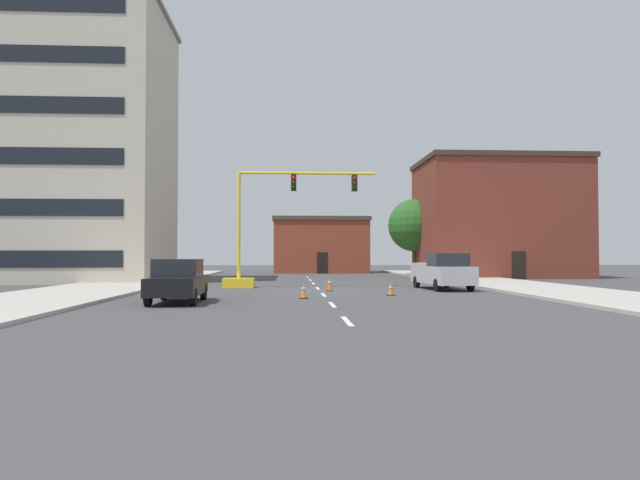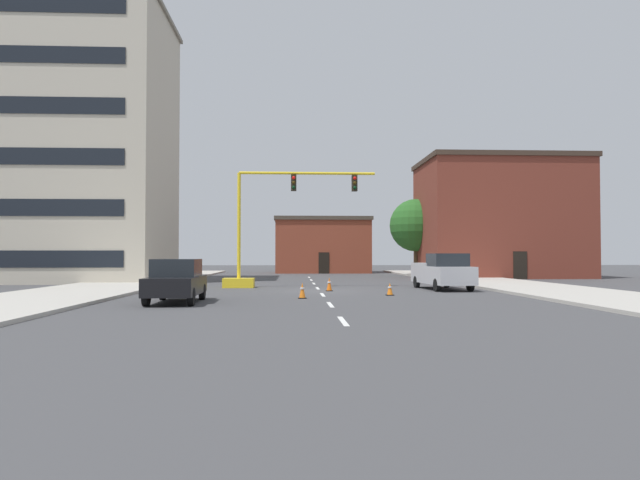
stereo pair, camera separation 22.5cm
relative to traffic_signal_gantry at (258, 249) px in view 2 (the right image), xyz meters
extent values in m
plane|color=#424244|center=(3.45, -3.46, -2.24)|extent=(160.00, 160.00, 0.00)
cube|color=#B2ADA3|center=(-8.63, 4.54, -2.17)|extent=(6.00, 56.00, 0.14)
cube|color=#B2ADA3|center=(15.53, 4.54, -2.17)|extent=(6.00, 56.00, 0.14)
cube|color=silver|center=(3.45, -17.46, -2.23)|extent=(0.16, 2.40, 0.01)
cube|color=silver|center=(3.45, -11.96, -2.23)|extent=(0.16, 2.40, 0.01)
cube|color=silver|center=(3.45, -6.46, -2.23)|extent=(0.16, 2.40, 0.01)
cube|color=silver|center=(3.45, -0.96, -2.23)|extent=(0.16, 2.40, 0.01)
cube|color=silver|center=(3.45, 4.54, -2.23)|extent=(0.16, 2.40, 0.01)
cube|color=silver|center=(3.45, 10.04, -2.23)|extent=(0.16, 2.40, 0.01)
cube|color=silver|center=(3.45, 15.54, -2.23)|extent=(0.16, 2.40, 0.01)
cube|color=beige|center=(-14.96, 9.18, 7.67)|extent=(14.94, 11.03, 19.81)
cube|color=slate|center=(-14.96, 9.18, 17.72)|extent=(15.34, 11.43, 0.30)
cube|color=black|center=(-14.96, 3.63, -0.59)|extent=(12.25, 0.06, 1.10)
cube|color=black|center=(-14.96, 3.63, 2.72)|extent=(12.25, 0.06, 1.10)
cube|color=black|center=(-14.96, 3.63, 6.02)|extent=(12.25, 0.06, 1.10)
cube|color=black|center=(-14.96, 3.63, 9.32)|extent=(12.25, 0.06, 1.10)
cube|color=black|center=(-14.96, 3.63, 12.62)|extent=(12.25, 0.06, 1.10)
cube|color=black|center=(-14.96, 3.63, 15.92)|extent=(12.25, 0.06, 1.10)
cube|color=brown|center=(5.28, 29.17, 0.56)|extent=(10.04, 7.30, 5.59)
cube|color=#4C4238|center=(5.28, 29.17, 3.56)|extent=(10.34, 7.60, 0.40)
cube|color=black|center=(5.28, 25.50, -1.14)|extent=(1.10, 0.06, 2.20)
cube|color=brown|center=(19.97, 15.12, 2.67)|extent=(13.14, 8.94, 9.82)
cube|color=#3D2D23|center=(19.97, 15.12, 7.78)|extent=(13.44, 9.24, 0.40)
cube|color=black|center=(19.97, 10.62, -1.14)|extent=(1.10, 0.06, 2.20)
cube|color=yellow|center=(-1.13, 0.00, -1.96)|extent=(1.80, 1.20, 0.55)
cylinder|color=yellow|center=(-1.13, 0.00, 1.41)|extent=(0.20, 0.20, 6.20)
cylinder|color=yellow|center=(2.88, 0.00, 4.51)|extent=(8.03, 0.16, 0.16)
cube|color=black|center=(2.08, 0.00, 3.94)|extent=(0.32, 0.36, 0.95)
sphere|color=red|center=(2.08, -0.19, 4.21)|extent=(0.20, 0.20, 0.20)
sphere|color=#38280A|center=(2.08, -0.19, 3.93)|extent=(0.20, 0.20, 0.20)
sphere|color=black|center=(2.08, -0.19, 3.65)|extent=(0.20, 0.20, 0.20)
cube|color=black|center=(5.69, 0.00, 3.94)|extent=(0.32, 0.36, 0.95)
sphere|color=red|center=(5.69, -0.19, 4.21)|extent=(0.20, 0.20, 0.20)
sphere|color=#38280A|center=(5.69, -0.19, 3.93)|extent=(0.20, 0.20, 0.20)
sphere|color=black|center=(5.69, -0.19, 3.65)|extent=(0.20, 0.20, 0.20)
cylinder|color=#4C3823|center=(13.29, 18.03, -0.82)|extent=(0.36, 0.36, 2.84)
sphere|color=#286023|center=(13.29, 18.03, 2.40)|extent=(4.81, 4.81, 4.81)
cube|color=#BCBCC1|center=(10.28, -2.44, -1.42)|extent=(2.39, 5.53, 0.95)
cube|color=#1E2328|center=(10.35, -3.34, -0.60)|extent=(1.97, 1.93, 0.70)
cube|color=#BCBCC1|center=(10.20, -1.26, -0.87)|extent=(2.20, 2.95, 0.16)
cylinder|color=black|center=(11.31, -4.21, -1.90)|extent=(0.27, 0.69, 0.68)
cylinder|color=black|center=(9.52, -4.34, -1.90)|extent=(0.27, 0.69, 0.68)
cylinder|color=black|center=(11.05, -0.55, -1.90)|extent=(0.27, 0.69, 0.68)
cylinder|color=black|center=(9.25, -0.68, -1.90)|extent=(0.27, 0.69, 0.68)
cube|color=black|center=(-2.62, -10.75, -1.55)|extent=(1.94, 4.54, 0.70)
cube|color=#1E2328|center=(-2.62, -10.65, -0.85)|extent=(1.75, 2.34, 0.70)
cylinder|color=black|center=(-3.48, -9.24, -1.90)|extent=(0.23, 0.68, 0.68)
cylinder|color=black|center=(-1.83, -9.20, -1.90)|extent=(0.23, 0.68, 0.68)
cylinder|color=black|center=(-3.41, -12.30, -1.90)|extent=(0.23, 0.68, 0.68)
cylinder|color=black|center=(-1.76, -12.26, -1.90)|extent=(0.23, 0.68, 0.68)
cube|color=black|center=(2.44, -8.78, -2.22)|extent=(0.36, 0.36, 0.04)
cone|color=orange|center=(2.44, -8.78, -1.87)|extent=(0.28, 0.28, 0.66)
cylinder|color=white|center=(2.44, -8.78, -1.79)|extent=(0.19, 0.19, 0.08)
cube|color=black|center=(6.59, -7.04, -2.22)|extent=(0.36, 0.36, 0.04)
cone|color=orange|center=(6.59, -7.04, -1.91)|extent=(0.28, 0.28, 0.57)
cylinder|color=white|center=(6.59, -7.04, -1.85)|extent=(0.19, 0.19, 0.08)
cube|color=black|center=(3.95, -3.61, -2.22)|extent=(0.36, 0.36, 0.04)
cone|color=orange|center=(3.95, -3.61, -1.85)|extent=(0.28, 0.28, 0.69)
cylinder|color=white|center=(3.95, -3.61, -1.77)|extent=(0.19, 0.19, 0.08)
camera|label=1|loc=(1.76, -33.92, -0.35)|focal=32.32mm
camera|label=2|loc=(1.99, -33.93, -0.35)|focal=32.32mm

